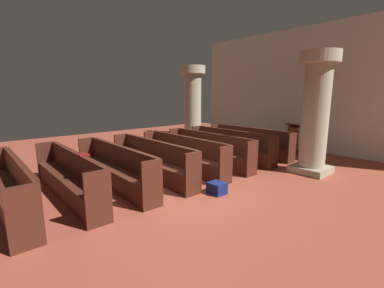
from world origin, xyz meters
The scene contains 15 objects.
ground_plane centered at (0.00, 0.00, 0.00)m, with size 19.20×19.20×0.00m, color #9E4733.
back_wall centered at (0.00, 6.08, 2.25)m, with size 10.00×0.16×4.50m, color silver.
pew_row_0 centered at (-0.95, 3.84, 0.49)m, with size 3.30×0.47×0.93m.
pew_row_1 centered at (-0.95, 2.83, 0.49)m, with size 3.30×0.46×0.93m.
pew_row_2 centered at (-0.95, 1.83, 0.49)m, with size 3.30×0.46×0.93m.
pew_row_3 centered at (-0.95, 0.82, 0.49)m, with size 3.30×0.47×0.93m.
pew_row_4 centered at (-0.95, -0.19, 0.49)m, with size 3.30×0.46×0.93m.
pew_row_5 centered at (-0.95, -1.19, 0.49)m, with size 3.30×0.47×0.93m.
pew_row_6 centered at (-0.95, -2.20, 0.49)m, with size 3.30×0.47×0.93m.
pew_row_7 centered at (-0.95, -3.21, 0.49)m, with size 3.30×0.46×0.93m.
pillar_aisle_side centered at (1.53, 3.30, 1.66)m, with size 0.98×0.98×3.18m.
pillar_far_side centered at (-3.38, 3.32, 1.66)m, with size 0.98×0.98×3.18m.
lectern centered at (-0.03, 5.15, 0.45)m, with size 0.48×0.45×1.08m.
hymn_book centered at (-0.49, -2.02, 0.95)m, with size 0.16×0.19×0.03m, color maroon.
kneeler_box_navy centered at (0.92, 0.24, 0.12)m, with size 0.35×0.31×0.24m, color navy.
Camera 1 is at (4.64, -3.71, 2.12)m, focal length 24.74 mm.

